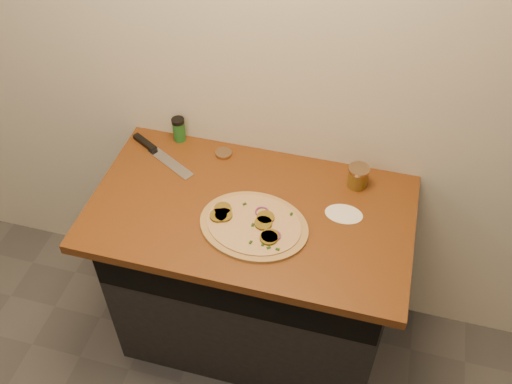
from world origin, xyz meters
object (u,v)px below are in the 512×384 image
(pizza, at_px, (253,225))
(salsa_jar, at_px, (358,176))
(chefs_knife, at_px, (157,152))
(spice_shaker, at_px, (179,129))

(pizza, distance_m, salsa_jar, 0.45)
(chefs_knife, bearing_deg, pizza, -30.15)
(pizza, height_order, salsa_jar, salsa_jar)
(pizza, distance_m, spice_shaker, 0.58)
(chefs_knife, relative_size, spice_shaker, 3.01)
(pizza, bearing_deg, chefs_knife, 149.85)
(chefs_knife, distance_m, spice_shaker, 0.13)
(pizza, distance_m, chefs_knife, 0.56)
(spice_shaker, bearing_deg, chefs_knife, -119.86)
(pizza, relative_size, salsa_jar, 4.94)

